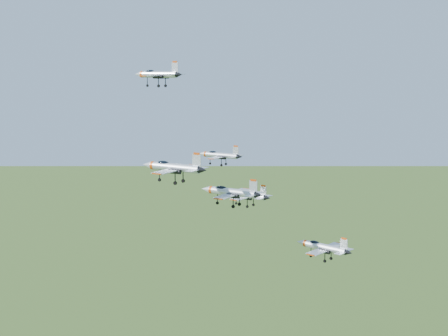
% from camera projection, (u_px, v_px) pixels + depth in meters
% --- Properties ---
extents(jet_lead, '(14.08, 11.74, 3.76)m').
position_uv_depth(jet_lead, '(157.00, 74.00, 142.81)').
color(jet_lead, silver).
extents(jet_left_high, '(10.43, 8.62, 2.79)m').
position_uv_depth(jet_left_high, '(219.00, 155.00, 128.07)').
color(jet_left_high, silver).
extents(jet_right_high, '(13.81, 11.43, 3.69)m').
position_uv_depth(jet_right_high, '(173.00, 167.00, 110.12)').
color(jet_right_high, silver).
extents(jet_left_low, '(12.10, 10.20, 3.26)m').
position_uv_depth(jet_left_low, '(246.00, 194.00, 131.46)').
color(jet_left_low, silver).
extents(jet_right_low, '(12.93, 10.71, 3.46)m').
position_uv_depth(jet_right_low, '(230.00, 192.00, 113.80)').
color(jet_right_low, silver).
extents(jet_trail, '(11.41, 9.69, 3.10)m').
position_uv_depth(jet_trail, '(323.00, 247.00, 110.90)').
color(jet_trail, silver).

